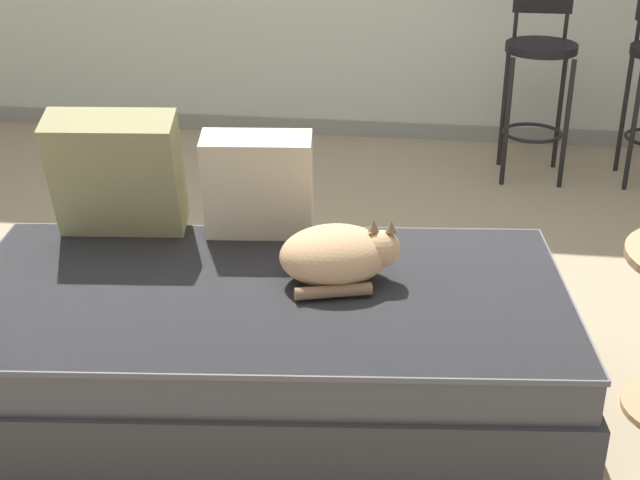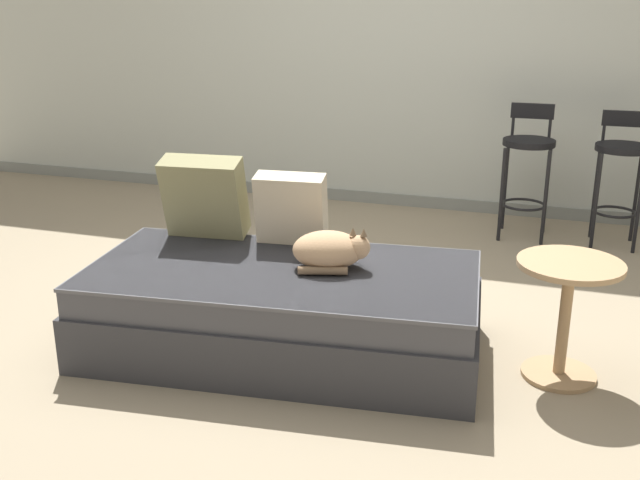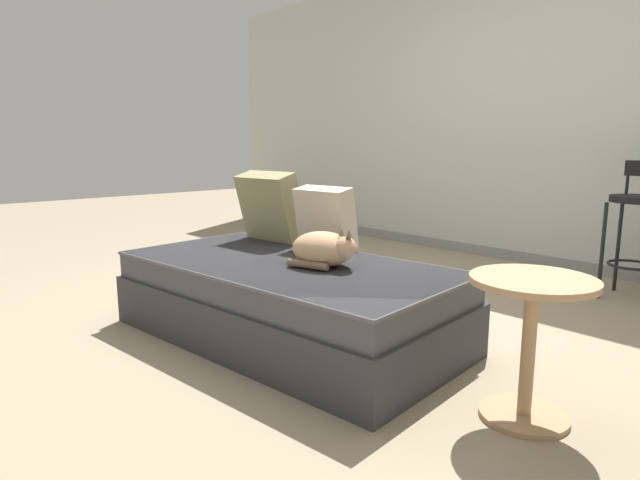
# 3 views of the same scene
# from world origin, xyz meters

# --- Properties ---
(ground_plane) EXTENTS (16.00, 16.00, 0.00)m
(ground_plane) POSITION_xyz_m (0.00, 0.00, 0.00)
(ground_plane) COLOR gray
(ground_plane) RESTS_ON ground
(wall_back_panel) EXTENTS (8.00, 0.10, 2.60)m
(wall_back_panel) POSITION_xyz_m (0.00, 2.25, 1.30)
(wall_back_panel) COLOR #B7BCB2
(wall_back_panel) RESTS_ON ground
(wall_baseboard_trim) EXTENTS (8.00, 0.02, 0.09)m
(wall_baseboard_trim) POSITION_xyz_m (0.00, 2.20, 0.04)
(wall_baseboard_trim) COLOR gray
(wall_baseboard_trim) RESTS_ON ground
(couch) EXTENTS (1.87, 1.09, 0.40)m
(couch) POSITION_xyz_m (0.00, -0.40, 0.21)
(couch) COLOR #353539
(couch) RESTS_ON ground
(throw_pillow_corner) EXTENTS (0.43, 0.28, 0.43)m
(throw_pillow_corner) POSITION_xyz_m (-0.53, -0.10, 0.62)
(throw_pillow_corner) COLOR #847F56
(throw_pillow_corner) RESTS_ON couch
(throw_pillow_middle) EXTENTS (0.36, 0.21, 0.36)m
(throw_pillow_middle) POSITION_xyz_m (-0.08, -0.05, 0.58)
(throw_pillow_middle) COLOR beige
(throw_pillow_middle) RESTS_ON couch
(cat) EXTENTS (0.38, 0.32, 0.20)m
(cat) POSITION_xyz_m (0.21, -0.32, 0.49)
(cat) COLOR tan
(cat) RESTS_ON couch
(bar_stool_near_window) EXTENTS (0.34, 0.34, 0.89)m
(bar_stool_near_window) POSITION_xyz_m (0.95, 1.71, 0.54)
(bar_stool_near_window) COLOR black
(bar_stool_near_window) RESTS_ON ground
(bar_stool_by_doorway) EXTENTS (0.34, 0.34, 0.87)m
(bar_stool_by_doorway) POSITION_xyz_m (1.53, 1.71, 0.54)
(bar_stool_by_doorway) COLOR black
(bar_stool_by_doorway) RESTS_ON ground
(side_table) EXTENTS (0.44, 0.44, 0.53)m
(side_table) POSITION_xyz_m (1.24, -0.27, 0.35)
(side_table) COLOR tan
(side_table) RESTS_ON ground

